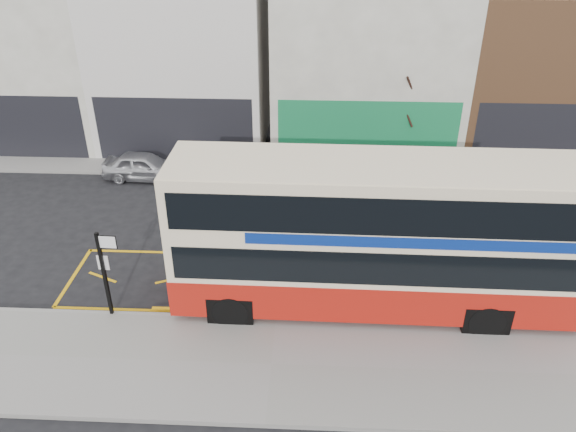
# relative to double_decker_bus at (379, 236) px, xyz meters

# --- Properties ---
(ground) EXTENTS (120.00, 120.00, 0.00)m
(ground) POSITION_rel_double_decker_bus_xyz_m (-2.99, -0.60, -2.54)
(ground) COLOR black
(ground) RESTS_ON ground
(pavement) EXTENTS (40.00, 4.00, 0.15)m
(pavement) POSITION_rel_double_decker_bus_xyz_m (-2.99, -2.90, -2.46)
(pavement) COLOR gray
(pavement) RESTS_ON ground
(kerb) EXTENTS (40.00, 0.15, 0.15)m
(kerb) POSITION_rel_double_decker_bus_xyz_m (-2.99, -0.97, -2.46)
(kerb) COLOR gray
(kerb) RESTS_ON ground
(far_pavement) EXTENTS (50.00, 3.00, 0.15)m
(far_pavement) POSITION_rel_double_decker_bus_xyz_m (-2.99, 10.40, -2.46)
(far_pavement) COLOR gray
(far_pavement) RESTS_ON ground
(road_markings) EXTENTS (14.00, 3.40, 0.01)m
(road_markings) POSITION_rel_double_decker_bus_xyz_m (-2.99, 1.00, -2.53)
(road_markings) COLOR #EDAC0C
(road_markings) RESTS_ON ground
(terrace_far_left) EXTENTS (8.00, 8.01, 10.80)m
(terrace_far_left) POSITION_rel_double_decker_bus_xyz_m (-16.49, 14.39, 2.28)
(terrace_far_left) COLOR silver
(terrace_far_left) RESTS_ON ground
(terrace_left) EXTENTS (8.00, 8.01, 11.80)m
(terrace_left) POSITION_rel_double_decker_bus_xyz_m (-8.49, 14.39, 2.78)
(terrace_left) COLOR silver
(terrace_left) RESTS_ON ground
(terrace_green_shop) EXTENTS (9.00, 8.01, 11.30)m
(terrace_green_shop) POSITION_rel_double_decker_bus_xyz_m (0.51, 14.39, 2.53)
(terrace_green_shop) COLOR silver
(terrace_green_shop) RESTS_ON ground
(terrace_right) EXTENTS (9.00, 8.01, 10.30)m
(terrace_right) POSITION_rel_double_decker_bus_xyz_m (9.51, 14.39, 2.03)
(terrace_right) COLOR #94603B
(terrace_right) RESTS_ON ground
(double_decker_bus) EXTENTS (12.12, 2.93, 4.83)m
(double_decker_bus) POSITION_rel_double_decker_bus_xyz_m (0.00, 0.00, 0.00)
(double_decker_bus) COLOR beige
(double_decker_bus) RESTS_ON ground
(bus_stop_post) EXTENTS (0.71, 0.13, 2.87)m
(bus_stop_post) POSITION_rel_double_decker_bus_xyz_m (-7.93, -1.00, -0.66)
(bus_stop_post) COLOR black
(bus_stop_post) RESTS_ON pavement
(car_silver) EXTENTS (3.73, 1.64, 1.25)m
(car_silver) POSITION_rel_double_decker_bus_xyz_m (-9.56, 8.57, -1.91)
(car_silver) COLOR silver
(car_silver) RESTS_ON ground
(car_grey) EXTENTS (4.11, 1.78, 1.31)m
(car_grey) POSITION_rel_double_decker_bus_xyz_m (-5.51, 7.70, -1.88)
(car_grey) COLOR #43474B
(car_grey) RESTS_ON ground
(car_white) EXTENTS (5.13, 2.21, 1.47)m
(car_white) POSITION_rel_double_decker_bus_xyz_m (3.86, 8.43, -1.80)
(car_white) COLOR silver
(car_white) RESTS_ON ground
(street_tree_right) EXTENTS (2.58, 2.58, 5.58)m
(street_tree_right) POSITION_rel_double_decker_bus_xyz_m (2.25, 11.19, 1.26)
(street_tree_right) COLOR #341D17
(street_tree_right) RESTS_ON ground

